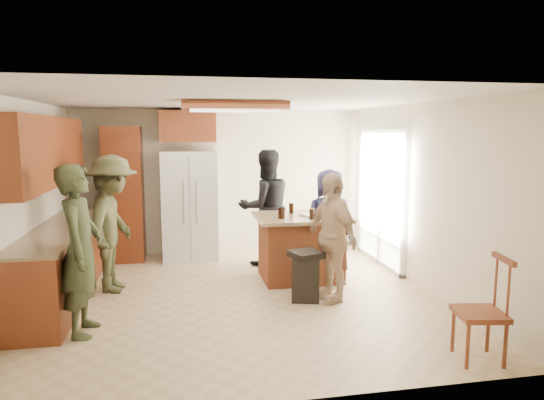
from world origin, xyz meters
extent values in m
plane|color=tan|center=(0.00, 0.00, 0.00)|extent=(5.00, 5.00, 0.00)
plane|color=white|center=(0.00, 0.00, 2.50)|extent=(5.00, 5.00, 0.00)
plane|color=beige|center=(0.00, 2.50, 1.25)|extent=(5.00, 0.00, 5.00)
plane|color=beige|center=(0.00, -2.50, 1.25)|extent=(5.00, 0.00, 5.00)
plane|color=beige|center=(-2.50, 0.00, 1.25)|extent=(0.00, 5.00, 5.00)
plane|color=beige|center=(2.50, 0.00, 1.25)|extent=(0.00, 5.00, 5.00)
cube|color=white|center=(2.48, 1.20, 1.05)|extent=(0.02, 1.60, 2.10)
cube|color=white|center=(2.46, 1.20, 1.05)|extent=(0.08, 1.72, 2.10)
cube|color=maroon|center=(0.00, 0.20, 2.44)|extent=(1.30, 0.70, 0.10)
cube|color=white|center=(0.00, 0.20, 2.38)|extent=(1.10, 0.50, 0.02)
cube|color=olive|center=(4.00, 1.20, -0.05)|extent=(3.00, 3.00, 0.10)
cube|color=#593319|center=(4.70, 1.80, 1.00)|extent=(1.40, 1.60, 2.00)
imported|color=#303820|center=(-1.73, -0.80, 0.90)|extent=(0.51, 0.67, 1.80)
imported|color=black|center=(0.63, 1.50, 0.92)|extent=(0.98, 0.72, 1.84)
imported|color=#1C1D38|center=(1.47, 0.80, 0.79)|extent=(0.78, 0.51, 1.58)
imported|color=tan|center=(1.15, -0.30, 0.81)|extent=(0.73, 1.05, 1.63)
imported|color=#373921|center=(-1.58, 0.60, 0.91)|extent=(0.72, 1.24, 1.82)
cube|color=maroon|center=(-2.20, 0.40, 0.44)|extent=(0.60, 3.00, 0.88)
cube|color=#846B4C|center=(-2.20, 0.40, 0.90)|extent=(0.64, 3.00, 0.04)
cube|color=maroon|center=(-2.33, 0.40, 1.88)|extent=(0.35, 3.00, 0.85)
cube|color=maroon|center=(-1.60, 2.20, 1.10)|extent=(0.60, 0.60, 2.20)
cube|color=maroon|center=(-0.55, 2.20, 2.20)|extent=(0.90, 0.60, 0.50)
cube|color=white|center=(-0.55, 2.12, 0.90)|extent=(0.90, 0.72, 1.80)
cube|color=gray|center=(-0.55, 1.75, 0.90)|extent=(0.01, 0.01, 1.71)
cylinder|color=silver|center=(-0.65, 1.73, 0.99)|extent=(0.02, 0.02, 0.70)
cylinder|color=silver|center=(-0.45, 1.73, 0.99)|extent=(0.02, 0.02, 0.70)
cube|color=#A34E2A|center=(0.99, 0.64, 0.44)|extent=(1.10, 0.85, 0.88)
cube|color=olive|center=(0.99, 0.64, 0.91)|extent=(1.28, 1.03, 0.05)
cube|color=silver|center=(1.24, 0.59, 0.94)|extent=(0.51, 0.44, 0.02)
imported|color=brown|center=(1.44, 0.39, 0.96)|extent=(0.26, 0.26, 0.05)
cylinder|color=black|center=(0.68, 0.46, 1.01)|extent=(0.07, 0.07, 0.15)
cylinder|color=black|center=(0.90, 0.86, 1.01)|extent=(0.07, 0.07, 0.15)
cylinder|color=black|center=(1.49, 0.86, 1.01)|extent=(0.07, 0.07, 0.15)
cylinder|color=black|center=(1.06, 0.28, 1.01)|extent=(0.07, 0.07, 0.15)
cylinder|color=black|center=(0.65, 0.45, 1.01)|extent=(0.07, 0.07, 0.15)
cube|color=black|center=(0.84, -0.24, 0.28)|extent=(0.42, 0.42, 0.55)
cube|color=black|center=(0.84, -0.24, 0.59)|extent=(0.45, 0.45, 0.08)
cube|color=maroon|center=(2.00, -2.14, 0.45)|extent=(0.49, 0.49, 0.05)
cylinder|color=maroon|center=(1.81, -2.27, 0.22)|extent=(0.04, 0.04, 0.44)
cylinder|color=maroon|center=(2.14, -2.33, 0.22)|extent=(0.04, 0.04, 0.44)
cylinder|color=maroon|center=(1.87, -1.94, 0.22)|extent=(0.04, 0.04, 0.44)
cylinder|color=maroon|center=(2.20, -2.00, 0.22)|extent=(0.04, 0.04, 0.44)
cube|color=maroon|center=(2.19, -2.17, 0.97)|extent=(0.11, 0.40, 0.05)
cylinder|color=maroon|center=(2.17, -2.29, 0.72)|extent=(0.03, 0.03, 0.50)
cylinder|color=maroon|center=(2.21, -2.05, 0.72)|extent=(0.03, 0.03, 0.50)
camera|label=1|loc=(-0.68, -5.99, 2.12)|focal=32.00mm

